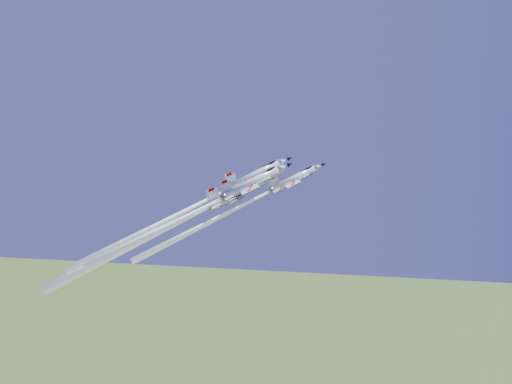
% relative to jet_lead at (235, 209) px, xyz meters
% --- Properties ---
extents(jet_lead, '(33.87, 14.70, 31.14)m').
position_rel_jet_lead_xyz_m(jet_lead, '(0.00, 0.00, 0.00)').
color(jet_lead, white).
extents(jet_left, '(40.10, 17.42, 36.72)m').
position_rel_jet_lead_xyz_m(jet_left, '(-11.26, 0.93, -0.73)').
color(jet_left, white).
extents(jet_right, '(34.84, 15.44, 30.33)m').
position_rel_jet_lead_xyz_m(jet_right, '(-6.56, -7.87, 0.56)').
color(jet_right, white).
extents(jet_slot, '(40.51, 17.74, 35.89)m').
position_rel_jet_lead_xyz_m(jet_slot, '(-12.46, -6.33, -2.97)').
color(jet_slot, white).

